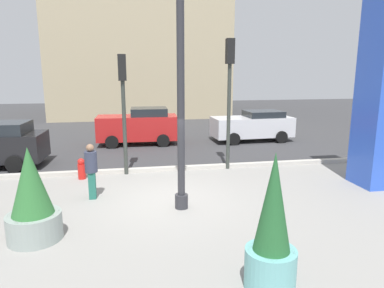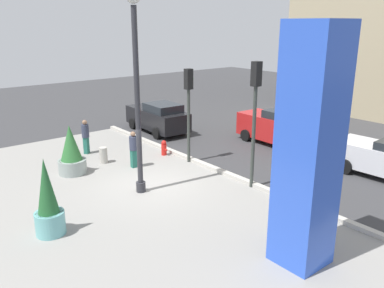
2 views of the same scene
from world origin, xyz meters
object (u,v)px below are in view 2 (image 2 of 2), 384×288
(lamp_post, at_px, (137,103))
(pedestrian_on_sidewalk, at_px, (86,135))
(traffic_light_far_side, at_px, (189,100))
(potted_plant_near_left, at_px, (71,153))
(art_pillar_blue, at_px, (309,150))
(traffic_light_corner, at_px, (255,105))
(pedestrian_by_curb, at_px, (134,148))
(potted_plant_by_pillar, at_px, (48,203))
(car_far_lane, at_px, (276,127))
(car_curb_east, at_px, (158,117))
(fire_hydrant, at_px, (164,148))
(concrete_bollard, at_px, (103,155))

(lamp_post, bearing_deg, pedestrian_on_sidewalk, 175.81)
(traffic_light_far_side, bearing_deg, potted_plant_near_left, -112.37)
(art_pillar_blue, bearing_deg, traffic_light_corner, 147.49)
(art_pillar_blue, height_order, pedestrian_by_curb, art_pillar_blue)
(potted_plant_near_left, relative_size, traffic_light_far_side, 0.50)
(potted_plant_by_pillar, xyz_separation_m, pedestrian_on_sidewalk, (-6.67, 4.27, -0.07))
(traffic_light_far_side, bearing_deg, lamp_post, -66.85)
(lamp_post, distance_m, potted_plant_by_pillar, 4.67)
(car_far_lane, bearing_deg, potted_plant_near_left, -104.35)
(lamp_post, bearing_deg, car_far_lane, 95.72)
(art_pillar_blue, bearing_deg, pedestrian_by_curb, 177.95)
(car_curb_east, bearing_deg, pedestrian_on_sidewalk, -76.55)
(lamp_post, bearing_deg, traffic_light_corner, 57.07)
(lamp_post, distance_m, car_far_lane, 9.36)
(fire_hydrant, relative_size, pedestrian_on_sidewalk, 0.44)
(traffic_light_far_side, height_order, traffic_light_corner, traffic_light_corner)
(potted_plant_near_left, bearing_deg, fire_hydrant, 84.23)
(pedestrian_on_sidewalk, bearing_deg, traffic_light_corner, 21.83)
(potted_plant_by_pillar, distance_m, fire_hydrant, 8.19)
(fire_hydrant, relative_size, traffic_light_corner, 0.15)
(car_curb_east, bearing_deg, lamp_post, -38.75)
(traffic_light_far_side, distance_m, pedestrian_by_curb, 3.24)
(fire_hydrant, bearing_deg, art_pillar_blue, -13.64)
(fire_hydrant, height_order, traffic_light_far_side, traffic_light_far_side)
(potted_plant_by_pillar, xyz_separation_m, car_far_lane, (-1.89, 12.82, -0.08))
(lamp_post, xyz_separation_m, potted_plant_near_left, (-3.51, -1.23, -2.54))
(lamp_post, height_order, potted_plant_near_left, lamp_post)
(lamp_post, relative_size, potted_plant_by_pillar, 2.90)
(lamp_post, distance_m, fire_hydrant, 5.43)
(lamp_post, relative_size, pedestrian_on_sidewalk, 4.16)
(potted_plant_by_pillar, relative_size, traffic_light_corner, 0.50)
(art_pillar_blue, distance_m, traffic_light_far_side, 8.63)
(concrete_bollard, xyz_separation_m, car_far_lane, (2.99, 8.55, 0.57))
(fire_hydrant, xyz_separation_m, traffic_light_corner, (5.41, 0.39, 2.92))
(potted_plant_by_pillar, bearing_deg, lamp_post, 104.37)
(potted_plant_near_left, height_order, pedestrian_on_sidewalk, potted_plant_near_left)
(potted_plant_by_pillar, bearing_deg, pedestrian_by_curb, 124.50)
(fire_hydrant, height_order, concrete_bollard, same)
(potted_plant_by_pillar, bearing_deg, potted_plant_near_left, 149.78)
(lamp_post, height_order, pedestrian_by_curb, lamp_post)
(lamp_post, relative_size, art_pillar_blue, 1.13)
(concrete_bollard, relative_size, pedestrian_by_curb, 0.45)
(traffic_light_far_side, xyz_separation_m, car_far_lane, (0.63, 5.39, -1.97))
(potted_plant_near_left, xyz_separation_m, concrete_bollard, (-0.38, 1.65, -0.55))
(lamp_post, distance_m, art_pillar_blue, 6.73)
(art_pillar_blue, relative_size, potted_plant_by_pillar, 2.57)
(lamp_post, height_order, fire_hydrant, lamp_post)
(pedestrian_by_curb, distance_m, pedestrian_on_sidewalk, 3.29)
(art_pillar_blue, relative_size, traffic_light_far_side, 1.47)
(lamp_post, xyz_separation_m, traffic_light_far_side, (-1.53, 3.58, -0.55))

